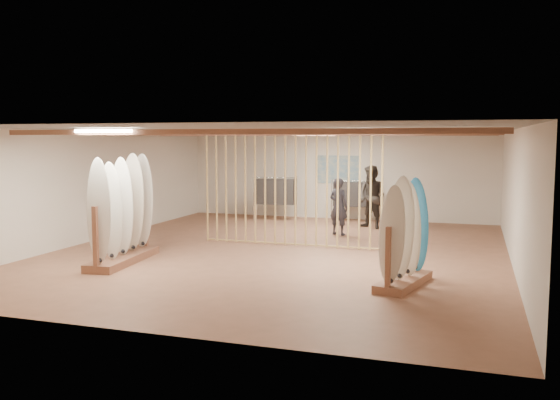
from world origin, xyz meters
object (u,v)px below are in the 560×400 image
(shopper_a, at_px, (339,203))
(shopper_b, at_px, (372,193))
(clothing_rack_a, at_px, (275,192))
(clothing_rack_b, at_px, (352,194))
(rack_left, at_px, (123,227))
(rack_right, at_px, (404,250))

(shopper_a, height_order, shopper_b, shopper_b)
(clothing_rack_a, bearing_deg, clothing_rack_b, 5.02)
(shopper_b, bearing_deg, rack_left, -94.87)
(clothing_rack_b, height_order, shopper_a, shopper_a)
(rack_left, relative_size, rack_right, 1.22)
(rack_right, xyz_separation_m, clothing_rack_a, (-4.84, 7.23, 0.27))
(clothing_rack_a, distance_m, shopper_a, 3.30)
(shopper_b, bearing_deg, shopper_a, -86.60)
(clothing_rack_b, bearing_deg, clothing_rack_a, -169.02)
(shopper_a, xyz_separation_m, shopper_b, (0.66, 1.41, 0.16))
(rack_left, bearing_deg, shopper_b, 50.88)
(rack_left, distance_m, shopper_a, 6.07)
(rack_left, xyz_separation_m, shopper_a, (3.51, 4.95, 0.13))
(rack_left, height_order, clothing_rack_b, rack_left)
(shopper_a, bearing_deg, rack_right, 136.20)
(rack_left, height_order, shopper_a, rack_left)
(rack_right, relative_size, clothing_rack_b, 1.45)
(rack_left, relative_size, clothing_rack_a, 1.66)
(clothing_rack_b, xyz_separation_m, shopper_a, (0.15, -2.61, 0.02))
(rack_right, distance_m, shopper_b, 6.74)
(clothing_rack_a, bearing_deg, rack_right, -62.81)
(rack_right, bearing_deg, shopper_b, 117.74)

